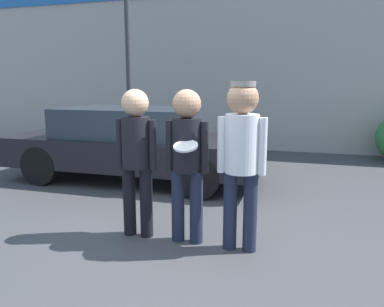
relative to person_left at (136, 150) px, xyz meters
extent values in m
plane|color=#3F3F42|center=(0.43, -0.18, -1.05)|extent=(56.00, 56.00, 0.00)
cube|color=#B2A89E|center=(0.43, 6.40, 1.17)|extent=(24.00, 0.18, 4.43)
cylinder|color=black|center=(-0.11, 0.00, -0.63)|extent=(0.15, 0.15, 0.84)
cylinder|color=black|center=(0.11, 0.00, -0.63)|extent=(0.15, 0.15, 0.84)
cylinder|color=black|center=(0.00, 0.00, 0.09)|extent=(0.33, 0.33, 0.60)
cylinder|color=black|center=(-0.21, 0.00, 0.07)|extent=(0.09, 0.09, 0.58)
cylinder|color=black|center=(0.21, 0.00, 0.07)|extent=(0.09, 0.09, 0.58)
sphere|color=tan|center=(0.00, 0.00, 0.55)|extent=(0.32, 0.32, 0.32)
cylinder|color=#1E2338|center=(0.51, 0.00, -0.63)|extent=(0.15, 0.15, 0.84)
cylinder|color=#1E2338|center=(0.73, 0.00, -0.63)|extent=(0.15, 0.15, 0.84)
cylinder|color=black|center=(0.62, 0.00, 0.09)|extent=(0.32, 0.32, 0.60)
cylinder|color=black|center=(0.42, 0.00, 0.07)|extent=(0.09, 0.09, 0.58)
cylinder|color=black|center=(0.82, 0.00, 0.07)|extent=(0.09, 0.09, 0.58)
sphere|color=tan|center=(0.62, 0.00, 0.55)|extent=(0.32, 0.32, 0.32)
cylinder|color=white|center=(0.68, -0.24, 0.12)|extent=(0.26, 0.25, 0.10)
cylinder|color=#1E2338|center=(1.13, -0.05, -0.61)|extent=(0.15, 0.15, 0.88)
cylinder|color=#1E2338|center=(1.35, -0.05, -0.61)|extent=(0.15, 0.15, 0.88)
cylinder|color=silver|center=(1.24, -0.05, 0.14)|extent=(0.35, 0.35, 0.62)
cylinder|color=silver|center=(1.02, -0.05, 0.12)|extent=(0.09, 0.09, 0.60)
cylinder|color=silver|center=(1.45, -0.05, 0.12)|extent=(0.09, 0.09, 0.60)
sphere|color=tan|center=(1.24, -0.05, 0.62)|extent=(0.33, 0.33, 0.33)
cylinder|color=gray|center=(1.24, -0.05, 0.76)|extent=(0.26, 0.26, 0.06)
cube|color=black|center=(-1.17, 2.41, -0.48)|extent=(4.77, 1.80, 0.54)
cube|color=#28333D|center=(-1.26, 2.41, 0.05)|extent=(2.48, 1.55, 0.53)
cylinder|color=black|center=(0.31, 3.21, -0.70)|extent=(0.70, 0.22, 0.70)
cylinder|color=black|center=(0.31, 1.61, -0.70)|extent=(0.70, 0.22, 0.70)
cylinder|color=black|center=(-2.65, 3.21, -0.70)|extent=(0.70, 0.22, 0.70)
cylinder|color=black|center=(-2.65, 1.61, -0.70)|extent=(0.70, 0.22, 0.70)
cylinder|color=#38383D|center=(-1.96, 3.91, 1.76)|extent=(0.12, 0.12, 5.62)
camera|label=1|loc=(1.84, -3.92, 0.77)|focal=35.00mm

